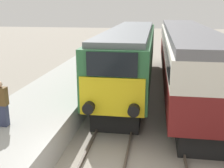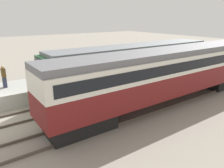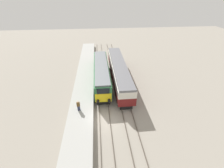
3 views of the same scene
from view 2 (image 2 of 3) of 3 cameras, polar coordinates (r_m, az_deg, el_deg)
platform_left at (r=19.25m, az=-6.39°, el=0.99°), size 3.50×50.00×1.04m
rails_near_track at (r=15.33m, az=-10.12°, el=-5.26°), size 1.51×60.00×0.14m
rails_far_track at (r=12.60m, az=-3.32°, el=-10.19°), size 1.50×60.00×0.14m
locomotive at (r=17.67m, az=6.11°, el=4.87°), size 2.70×15.51×3.74m
passenger_carriage at (r=15.39m, az=14.80°, el=3.33°), size 2.75×18.10×3.82m
person_on_platform at (r=17.14m, az=-26.40°, el=1.77°), size 0.44×0.26×1.59m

